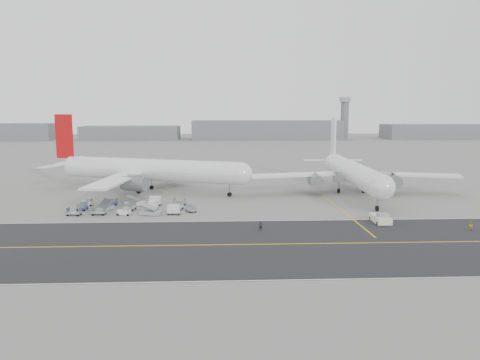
{
  "coord_description": "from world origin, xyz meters",
  "views": [
    {
      "loc": [
        4.25,
        -88.58,
        20.58
      ],
      "look_at": [
        8.86,
        12.0,
        5.8
      ],
      "focal_mm": 35.0,
      "sensor_mm": 36.0,
      "label": 1
    }
  ],
  "objects_px": {
    "airliner_b": "(352,172)",
    "ground_crew_a": "(261,226)",
    "control_tower": "(345,117)",
    "jet_bridge": "(363,178)",
    "airliner_a": "(146,170)",
    "ground_crew_b": "(471,225)",
    "pushback_tug": "(381,218)"
  },
  "relations": [
    {
      "from": "airliner_b",
      "to": "control_tower",
      "type": "bearing_deg",
      "value": 77.3
    },
    {
      "from": "airliner_b",
      "to": "pushback_tug",
      "type": "distance_m",
      "value": 32.61
    },
    {
      "from": "airliner_a",
      "to": "jet_bridge",
      "type": "distance_m",
      "value": 55.5
    },
    {
      "from": "jet_bridge",
      "to": "ground_crew_a",
      "type": "relative_size",
      "value": 8.9
    },
    {
      "from": "ground_crew_a",
      "to": "ground_crew_b",
      "type": "height_order",
      "value": "ground_crew_a"
    },
    {
      "from": "airliner_a",
      "to": "control_tower",
      "type": "bearing_deg",
      "value": -5.37
    },
    {
      "from": "control_tower",
      "to": "ground_crew_b",
      "type": "xyz_separation_m",
      "value": [
        -51.66,
        -275.65,
        -15.47
      ]
    },
    {
      "from": "control_tower",
      "to": "airliner_b",
      "type": "distance_m",
      "value": 245.95
    },
    {
      "from": "airliner_a",
      "to": "pushback_tug",
      "type": "bearing_deg",
      "value": -106.19
    },
    {
      "from": "control_tower",
      "to": "airliner_b",
      "type": "xyz_separation_m",
      "value": [
        -62.06,
        -237.75,
        -10.84
      ]
    },
    {
      "from": "control_tower",
      "to": "ground_crew_a",
      "type": "height_order",
      "value": "control_tower"
    },
    {
      "from": "airliner_a",
      "to": "ground_crew_b",
      "type": "height_order",
      "value": "airliner_a"
    },
    {
      "from": "control_tower",
      "to": "jet_bridge",
      "type": "bearing_deg",
      "value": -103.99
    },
    {
      "from": "pushback_tug",
      "to": "control_tower",
      "type": "bearing_deg",
      "value": 77.15
    },
    {
      "from": "control_tower",
      "to": "pushback_tug",
      "type": "relative_size",
      "value": 4.28
    },
    {
      "from": "jet_bridge",
      "to": "airliner_a",
      "type": "bearing_deg",
      "value": -174.98
    },
    {
      "from": "control_tower",
      "to": "ground_crew_a",
      "type": "relative_size",
      "value": 18.33
    },
    {
      "from": "pushback_tug",
      "to": "jet_bridge",
      "type": "height_order",
      "value": "jet_bridge"
    },
    {
      "from": "airliner_b",
      "to": "jet_bridge",
      "type": "height_order",
      "value": "airliner_b"
    },
    {
      "from": "airliner_b",
      "to": "jet_bridge",
      "type": "xyz_separation_m",
      "value": [
        2.73,
        -0.4,
        -1.47
      ]
    },
    {
      "from": "control_tower",
      "to": "airliner_a",
      "type": "xyz_separation_m",
      "value": [
        -114.55,
        -232.99,
        -10.53
      ]
    },
    {
      "from": "airliner_b",
      "to": "ground_crew_a",
      "type": "xyz_separation_m",
      "value": [
        -26.46,
        -36.83,
        -4.56
      ]
    },
    {
      "from": "ground_crew_b",
      "to": "ground_crew_a",
      "type": "bearing_deg",
      "value": 12.04
    },
    {
      "from": "ground_crew_a",
      "to": "airliner_a",
      "type": "bearing_deg",
      "value": 107.66
    },
    {
      "from": "airliner_a",
      "to": "ground_crew_b",
      "type": "bearing_deg",
      "value": -103.34
    },
    {
      "from": "airliner_b",
      "to": "ground_crew_b",
      "type": "height_order",
      "value": "airliner_b"
    },
    {
      "from": "control_tower",
      "to": "airliner_a",
      "type": "distance_m",
      "value": 259.84
    },
    {
      "from": "airliner_b",
      "to": "ground_crew_a",
      "type": "bearing_deg",
      "value": -123.77
    },
    {
      "from": "airliner_b",
      "to": "jet_bridge",
      "type": "relative_size",
      "value": 3.59
    },
    {
      "from": "ground_crew_a",
      "to": "ground_crew_b",
      "type": "distance_m",
      "value": 36.88
    },
    {
      "from": "control_tower",
      "to": "pushback_tug",
      "type": "height_order",
      "value": "control_tower"
    },
    {
      "from": "jet_bridge",
      "to": "ground_crew_b",
      "type": "xyz_separation_m",
      "value": [
        7.67,
        -37.5,
        -3.16
      ]
    }
  ]
}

